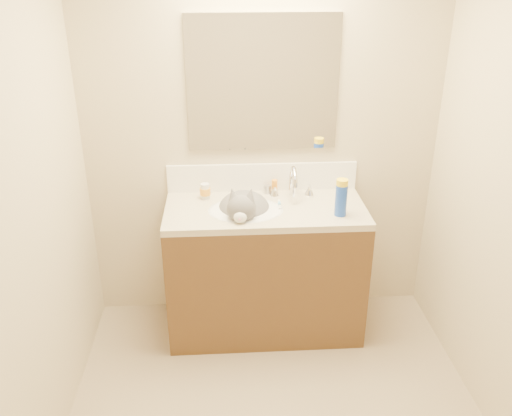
{
  "coord_description": "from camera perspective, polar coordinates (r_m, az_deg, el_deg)",
  "views": [
    {
      "loc": [
        -0.24,
        -1.95,
        2.22
      ],
      "look_at": [
        -0.06,
        0.92,
        0.88
      ],
      "focal_mm": 38.0,
      "sensor_mm": 36.0,
      "label": 1
    }
  ],
  "objects": [
    {
      "name": "pill_bottle",
      "position": [
        3.35,
        -5.37,
        1.78
      ],
      "size": [
        0.06,
        0.06,
        0.1
      ],
      "primitive_type": "cylinder",
      "rotation": [
        0.0,
        0.0,
        -0.23
      ],
      "color": "silver",
      "rests_on": "counter_slab"
    },
    {
      "name": "toothbrush",
      "position": [
        3.27,
        2.47,
        0.4
      ],
      "size": [
        0.02,
        0.13,
        0.01
      ],
      "primitive_type": "cube",
      "rotation": [
        0.0,
        0.0,
        -0.06
      ],
      "color": "silver",
      "rests_on": "counter_slab"
    },
    {
      "name": "silver_jar",
      "position": [
        3.42,
        1.18,
        1.99
      ],
      "size": [
        0.06,
        0.06,
        0.05
      ],
      "primitive_type": "cylinder",
      "rotation": [
        0.0,
        0.0,
        -0.27
      ],
      "color": "#B7B7BC",
      "rests_on": "counter_slab"
    },
    {
      "name": "room_shell",
      "position": [
        2.1,
        3.26,
        4.5
      ],
      "size": [
        2.24,
        2.54,
        2.52
      ],
      "color": "#C3B191",
      "rests_on": "ground"
    },
    {
      "name": "spray_cap",
      "position": [
        3.1,
        9.06,
        2.63
      ],
      "size": [
        0.07,
        0.07,
        0.04
      ],
      "primitive_type": "cylinder",
      "rotation": [
        0.0,
        0.0,
        0.1
      ],
      "color": "yellow",
      "rests_on": "spray_can"
    },
    {
      "name": "faucet",
      "position": [
        3.34,
        3.91,
        2.48
      ],
      "size": [
        0.28,
        0.2,
        0.21
      ],
      "color": "silver",
      "rests_on": "counter_slab"
    },
    {
      "name": "mirror",
      "position": [
        3.27,
        0.72,
        12.93
      ],
      "size": [
        0.9,
        0.02,
        0.8
      ],
      "primitive_type": "cube",
      "color": "white",
      "rests_on": "room_shell"
    },
    {
      "name": "counter_slab",
      "position": [
        3.24,
        1.0,
        -0.24
      ],
      "size": [
        1.2,
        0.55,
        0.04
      ],
      "primitive_type": "cube",
      "color": "#C1B397",
      "rests_on": "vanity_cabinet"
    },
    {
      "name": "basin",
      "position": [
        3.23,
        -1.08,
        -1.33
      ],
      "size": [
        0.45,
        0.36,
        0.14
      ],
      "primitive_type": "ellipsoid",
      "color": "white",
      "rests_on": "vanity_cabinet"
    },
    {
      "name": "spray_can",
      "position": [
        3.14,
        8.93,
        0.81
      ],
      "size": [
        0.07,
        0.07,
        0.19
      ],
      "primitive_type": "cylinder",
      "rotation": [
        0.0,
        0.0,
        0.1
      ],
      "color": "blue",
      "rests_on": "counter_slab"
    },
    {
      "name": "pill_label",
      "position": [
        3.35,
        -5.37,
        1.75
      ],
      "size": [
        0.08,
        0.08,
        0.04
      ],
      "primitive_type": "cylinder",
      "rotation": [
        0.0,
        0.0,
        -0.23
      ],
      "color": "gold",
      "rests_on": "pill_bottle"
    },
    {
      "name": "toothbrush_head",
      "position": [
        3.27,
        2.47,
        0.46
      ],
      "size": [
        0.02,
        0.03,
        0.02
      ],
      "primitive_type": "cube",
      "rotation": [
        0.0,
        0.0,
        -0.06
      ],
      "color": "#6BB4E4",
      "rests_on": "counter_slab"
    },
    {
      "name": "vanity_cabinet",
      "position": [
        3.45,
        0.95,
        -6.73
      ],
      "size": [
        1.2,
        0.55,
        0.82
      ],
      "primitive_type": "cube",
      "color": "#4F351B",
      "rests_on": "ground"
    },
    {
      "name": "amber_bottle",
      "position": [
        3.41,
        1.96,
        2.26
      ],
      "size": [
        0.04,
        0.04,
        0.09
      ],
      "primitive_type": "cylinder",
      "rotation": [
        0.0,
        0.0,
        0.2
      ],
      "color": "orange",
      "rests_on": "counter_slab"
    },
    {
      "name": "backsplash",
      "position": [
        3.44,
        0.67,
        3.27
      ],
      "size": [
        1.2,
        0.02,
        0.18
      ],
      "primitive_type": "cube",
      "color": "white",
      "rests_on": "counter_slab"
    },
    {
      "name": "cat",
      "position": [
        3.23,
        -1.28,
        -0.33
      ],
      "size": [
        0.37,
        0.47,
        0.34
      ],
      "rotation": [
        0.0,
        0.0,
        -0.14
      ],
      "color": "#585557",
      "rests_on": "basin"
    }
  ]
}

